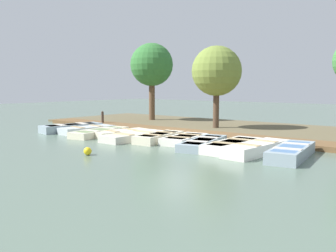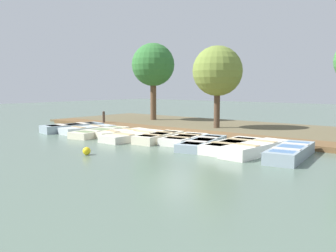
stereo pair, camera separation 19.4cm
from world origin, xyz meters
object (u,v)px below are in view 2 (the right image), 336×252
(rowboat_6, at_px, (184,139))
(park_tree_left, at_px, (217,71))
(park_tree_far_left, at_px, (153,65))
(rowboat_0, at_px, (72,128))
(rowboat_1, at_px, (88,129))
(rowboat_3, at_px, (122,133))
(rowboat_9, at_px, (256,148))
(rowboat_2, at_px, (100,132))
(mooring_post_near, at_px, (104,118))
(rowboat_8, at_px, (232,145))
(buoy, at_px, (87,151))
(rowboat_7, at_px, (203,143))
(rowboat_10, at_px, (290,152))
(rowboat_4, at_px, (134,136))
(rowboat_5, at_px, (159,137))

(rowboat_6, height_order, park_tree_left, park_tree_left)
(rowboat_6, bearing_deg, park_tree_far_left, -139.04)
(rowboat_0, height_order, rowboat_1, rowboat_0)
(rowboat_3, bearing_deg, park_tree_left, 167.73)
(rowboat_1, height_order, rowboat_9, rowboat_9)
(rowboat_6, height_order, park_tree_far_left, park_tree_far_left)
(rowboat_2, relative_size, rowboat_9, 1.07)
(rowboat_3, xyz_separation_m, mooring_post_near, (-2.62, -4.43, 0.32))
(park_tree_left, bearing_deg, rowboat_8, 37.47)
(buoy, relative_size, park_tree_far_left, 0.05)
(mooring_post_near, bearing_deg, rowboat_1, 35.19)
(rowboat_2, bearing_deg, rowboat_7, 84.00)
(rowboat_10, bearing_deg, rowboat_4, -96.18)
(rowboat_7, height_order, rowboat_10, rowboat_10)
(rowboat_4, height_order, rowboat_6, rowboat_4)
(rowboat_4, bearing_deg, park_tree_left, 171.92)
(rowboat_1, bearing_deg, rowboat_3, 102.42)
(rowboat_10, bearing_deg, rowboat_0, -97.76)
(rowboat_2, bearing_deg, park_tree_far_left, -167.43)
(rowboat_1, distance_m, rowboat_7, 7.44)
(rowboat_0, height_order, rowboat_2, rowboat_0)
(rowboat_5, distance_m, park_tree_far_left, 10.21)
(rowboat_6, distance_m, rowboat_7, 1.35)
(rowboat_1, xyz_separation_m, park_tree_far_left, (-7.00, -1.53, 3.76))
(buoy, bearing_deg, rowboat_4, -159.75)
(rowboat_9, xyz_separation_m, buoy, (4.10, -4.69, -0.07))
(park_tree_far_left, bearing_deg, rowboat_10, 61.24)
(rowboat_1, distance_m, rowboat_10, 11.18)
(rowboat_3, relative_size, rowboat_6, 1.08)
(rowboat_5, xyz_separation_m, park_tree_left, (-5.41, -0.33, 3.14))
(rowboat_4, xyz_separation_m, rowboat_5, (-0.38, 1.24, 0.02))
(rowboat_0, relative_size, rowboat_3, 1.15)
(rowboat_0, height_order, rowboat_9, rowboat_9)
(rowboat_6, bearing_deg, rowboat_3, -94.52)
(rowboat_1, distance_m, rowboat_5, 5.00)
(park_tree_left, bearing_deg, rowboat_5, 3.52)
(rowboat_8, bearing_deg, rowboat_6, -99.80)
(buoy, bearing_deg, rowboat_5, -177.40)
(rowboat_8, xyz_separation_m, buoy, (4.31, -3.58, -0.04))
(rowboat_4, xyz_separation_m, rowboat_7, (-0.34, 3.67, -0.01))
(rowboat_6, xyz_separation_m, rowboat_7, (0.43, 1.28, 0.00))
(rowboat_6, xyz_separation_m, mooring_post_near, (-2.34, -8.16, 0.31))
(rowboat_8, bearing_deg, rowboat_4, -87.69)
(rowboat_2, xyz_separation_m, rowboat_9, (-0.22, 8.53, 0.05))
(rowboat_4, xyz_separation_m, park_tree_far_left, (-7.27, -5.30, 3.77))
(buoy, bearing_deg, rowboat_10, 124.82)
(rowboat_3, height_order, buoy, rowboat_3)
(rowboat_3, bearing_deg, rowboat_4, 80.72)
(rowboat_5, xyz_separation_m, mooring_post_near, (-2.72, -7.00, 0.29))
(rowboat_8, bearing_deg, rowboat_0, -91.00)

